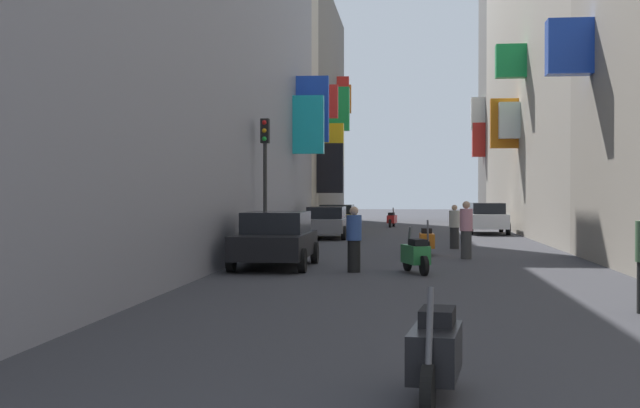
% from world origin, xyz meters
% --- Properties ---
extents(ground_plane, '(140.00, 140.00, 0.00)m').
position_xyz_m(ground_plane, '(0.00, 30.00, 0.00)').
color(ground_plane, '#38383D').
extents(building_left_mid_a, '(7.40, 3.20, 21.01)m').
position_xyz_m(building_left_mid_a, '(-7.98, 40.21, 10.46)').
color(building_left_mid_a, '#B2A899').
rests_on(building_left_mid_a, ground).
extents(building_left_mid_b, '(7.32, 18.19, 14.44)m').
position_xyz_m(building_left_mid_b, '(-7.99, 50.90, 7.22)').
color(building_left_mid_b, slate).
rests_on(building_left_mid_b, ground).
extents(building_right_mid_a, '(7.33, 28.57, 15.06)m').
position_xyz_m(building_right_mid_a, '(8.00, 39.42, 7.53)').
color(building_right_mid_a, '#B2A899').
rests_on(building_right_mid_a, ground).
extents(building_right_mid_b, '(6.94, 6.29, 20.40)m').
position_xyz_m(building_right_mid_b, '(7.98, 56.85, 10.18)').
color(building_right_mid_b, slate).
rests_on(building_right_mid_b, ground).
extents(parked_car_yellow, '(2.00, 4.00, 1.38)m').
position_xyz_m(parked_car_yellow, '(-3.81, 39.70, 0.74)').
color(parked_car_yellow, gold).
rests_on(parked_car_yellow, ground).
extents(parked_car_grey, '(1.92, 4.22, 1.37)m').
position_xyz_m(parked_car_grey, '(-3.76, 33.50, 0.73)').
color(parked_car_grey, slate).
rests_on(parked_car_grey, ground).
extents(parked_car_white, '(1.90, 4.42, 1.50)m').
position_xyz_m(parked_car_white, '(3.59, 38.42, 0.79)').
color(parked_car_white, white).
rests_on(parked_car_white, ground).
extents(parked_car_black, '(1.97, 4.17, 1.47)m').
position_xyz_m(parked_car_black, '(-3.73, 19.30, 0.77)').
color(parked_car_black, black).
rests_on(parked_car_black, ground).
extents(scooter_black, '(0.58, 1.84, 1.13)m').
position_xyz_m(scooter_black, '(0.00, 5.53, 0.46)').
color(scooter_black, black).
rests_on(scooter_black, ground).
extents(scooter_green, '(0.74, 1.73, 1.13)m').
position_xyz_m(scooter_green, '(-0.05, 18.02, 0.46)').
color(scooter_green, '#287F3D').
rests_on(scooter_green, ground).
extents(scooter_red, '(0.59, 1.98, 1.13)m').
position_xyz_m(scooter_red, '(-1.13, 45.86, 0.46)').
color(scooter_red, red).
rests_on(scooter_red, ground).
extents(scooter_orange, '(0.47, 1.79, 1.13)m').
position_xyz_m(scooter_orange, '(0.36, 24.03, 0.46)').
color(scooter_orange, orange).
rests_on(scooter_orange, ground).
extents(pedestrian_crossing, '(0.52, 0.52, 1.73)m').
position_xyz_m(pedestrian_crossing, '(1.50, 22.67, 0.86)').
color(pedestrian_crossing, '#3B3B3B').
rests_on(pedestrian_crossing, ground).
extents(pedestrian_near_left, '(0.51, 0.51, 1.64)m').
position_xyz_m(pedestrian_near_left, '(-1.58, 18.14, 0.81)').
color(pedestrian_near_left, black).
rests_on(pedestrian_near_left, ground).
extents(pedestrian_mid_street, '(0.48, 0.48, 1.56)m').
position_xyz_m(pedestrian_mid_street, '(1.41, 27.19, 0.77)').
color(pedestrian_mid_street, '#292929').
rests_on(pedestrian_mid_street, ground).
extents(traffic_light_near_corner, '(0.26, 0.34, 4.26)m').
position_xyz_m(traffic_light_near_corner, '(-4.63, 22.86, 2.90)').
color(traffic_light_near_corner, '#2D2D2D').
rests_on(traffic_light_near_corner, ground).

